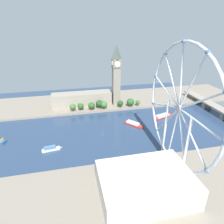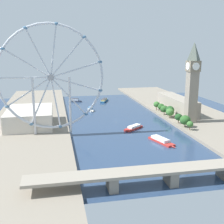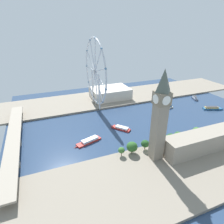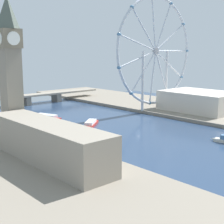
# 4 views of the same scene
# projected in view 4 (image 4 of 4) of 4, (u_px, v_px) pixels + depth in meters

# --- Properties ---
(ground_plane) EXTENTS (381.71, 381.71, 0.00)m
(ground_plane) POSITION_uv_depth(u_px,v_px,m) (138.00, 133.00, 254.92)
(ground_plane) COLOR navy
(riverbank_left) EXTENTS (90.00, 520.00, 3.00)m
(riverbank_left) POSITION_uv_depth(u_px,v_px,m) (6.00, 162.00, 184.89)
(riverbank_left) COLOR gray
(riverbank_left) RESTS_ON ground_plane
(riverbank_right) EXTENTS (90.00, 520.00, 3.00)m
(riverbank_right) POSITION_uv_depth(u_px,v_px,m) (214.00, 114.00, 324.40)
(riverbank_right) COLOR gray
(riverbank_right) RESTS_ON ground_plane
(clock_tower) EXTENTS (14.03, 14.03, 93.26)m
(clock_tower) POSITION_uv_depth(u_px,v_px,m) (10.00, 67.00, 218.34)
(clock_tower) COLOR gray
(clock_tower) RESTS_ON riverbank_left
(parliament_block) EXTENTS (22.00, 93.25, 20.88)m
(parliament_block) POSITION_uv_depth(u_px,v_px,m) (47.00, 142.00, 180.75)
(parliament_block) COLOR gray
(parliament_block) RESTS_ON riverbank_left
(tree_row_embankment) EXTENTS (13.67, 110.33, 13.94)m
(tree_row_embankment) POSITION_uv_depth(u_px,v_px,m) (50.00, 129.00, 220.65)
(tree_row_embankment) COLOR #513823
(tree_row_embankment) RESTS_ON riverbank_left
(ferris_wheel) EXTENTS (107.48, 3.20, 111.20)m
(ferris_wheel) POSITION_uv_depth(u_px,v_px,m) (156.00, 52.00, 332.41)
(ferris_wheel) COLOR silver
(ferris_wheel) RESTS_ON riverbank_right
(riverside_hall) EXTENTS (50.07, 70.11, 18.73)m
(riverside_hall) POSITION_uv_depth(u_px,v_px,m) (200.00, 101.00, 331.99)
(riverside_hall) COLOR beige
(riverside_hall) RESTS_ON riverbank_right
(river_bridge) EXTENTS (193.71, 15.30, 11.65)m
(river_bridge) POSITION_uv_depth(u_px,v_px,m) (26.00, 97.00, 381.82)
(river_bridge) COLOR gray
(river_bridge) RESTS_ON ground_plane
(tour_boat_0) EXTENTS (17.65, 37.01, 4.50)m
(tour_boat_0) POSITION_uv_depth(u_px,v_px,m) (45.00, 117.00, 306.19)
(tour_boat_0) COLOR #B22D28
(tour_boat_0) RESTS_ON ground_plane
(tour_boat_3) EXTENTS (26.76, 22.59, 4.32)m
(tour_boat_3) POSITION_uv_depth(u_px,v_px,m) (91.00, 123.00, 279.61)
(tour_boat_3) COLOR #B22D28
(tour_boat_3) RESTS_ON ground_plane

